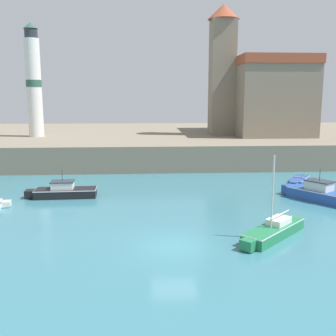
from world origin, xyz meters
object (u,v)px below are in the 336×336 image
object	(u,v)px
motorboat_blue_2	(319,194)
dinghy_blue_5	(298,180)
motorboat_black_0	(64,191)
sailboat_green_6	(273,230)
church	(259,94)
lighthouse	(34,82)

from	to	relation	value
motorboat_blue_2	dinghy_blue_5	bearing A→B (deg)	81.39
motorboat_black_0	sailboat_green_6	xyz separation A→B (m)	(14.11, -10.35, -0.07)
motorboat_blue_2	sailboat_green_6	bearing A→B (deg)	-128.83
motorboat_blue_2	church	size ratio (longest dim) A/B	0.32
motorboat_blue_2	sailboat_green_6	world-z (taller)	sailboat_green_6
motorboat_blue_2	dinghy_blue_5	world-z (taller)	motorboat_blue_2
motorboat_blue_2	sailboat_green_6	distance (m)	10.05
motorboat_black_0	dinghy_blue_5	bearing A→B (deg)	11.16
dinghy_blue_5	motorboat_black_0	bearing A→B (deg)	-168.84
dinghy_blue_5	church	xyz separation A→B (m)	(2.12, 21.41, 8.38)
motorboat_black_0	church	bearing A→B (deg)	47.42
church	lighthouse	world-z (taller)	church
dinghy_blue_5	lighthouse	distance (m)	35.69
motorboat_blue_2	dinghy_blue_5	xyz separation A→B (m)	(1.02, 6.75, -0.34)
lighthouse	sailboat_green_6	bearing A→B (deg)	-56.08
motorboat_black_0	lighthouse	size ratio (longest dim) A/B	0.39
motorboat_blue_2	lighthouse	bearing A→B (deg)	138.75
church	lighthouse	size ratio (longest dim) A/B	1.21
dinghy_blue_5	sailboat_green_6	distance (m)	16.31
dinghy_blue_5	motorboat_blue_2	bearing A→B (deg)	-98.61
motorboat_black_0	lighthouse	world-z (taller)	lighthouse
motorboat_black_0	motorboat_blue_2	size ratio (longest dim) A/B	1.00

